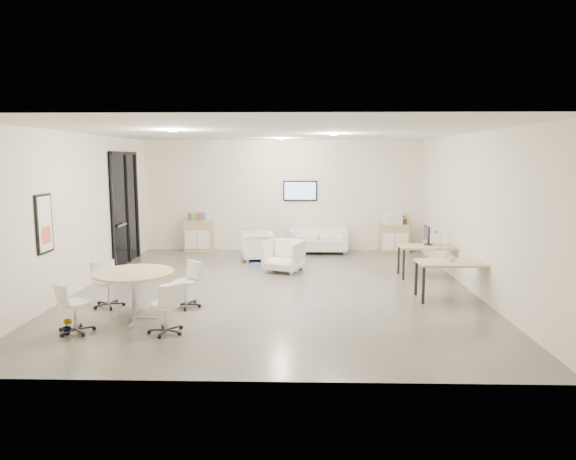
# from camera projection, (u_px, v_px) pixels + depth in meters

# --- Properties ---
(room_shell) EXTENTS (9.60, 10.60, 4.80)m
(room_shell) POSITION_uv_depth(u_px,v_px,m) (275.00, 212.00, 10.45)
(room_shell) COLOR #4E4D47
(room_shell) RESTS_ON ground
(glass_door) EXTENTS (0.09, 1.90, 2.85)m
(glass_door) POSITION_uv_depth(u_px,v_px,m) (125.00, 205.00, 13.05)
(glass_door) COLOR black
(glass_door) RESTS_ON room_shell
(artwork) EXTENTS (0.05, 0.54, 1.04)m
(artwork) POSITION_uv_depth(u_px,v_px,m) (44.00, 224.00, 8.97)
(artwork) COLOR black
(artwork) RESTS_ON room_shell
(wall_tv) EXTENTS (0.98, 0.06, 0.58)m
(wall_tv) POSITION_uv_depth(u_px,v_px,m) (300.00, 191.00, 14.84)
(wall_tv) COLOR black
(wall_tv) RESTS_ON room_shell
(ceiling_spots) EXTENTS (3.14, 4.14, 0.03)m
(ceiling_spots) POSITION_uv_depth(u_px,v_px,m) (268.00, 135.00, 11.06)
(ceiling_spots) COLOR #FFEAC6
(ceiling_spots) RESTS_ON room_shell
(sideboard_left) EXTENTS (0.80, 0.41, 0.90)m
(sideboard_left) POSITION_uv_depth(u_px,v_px,m) (198.00, 236.00, 14.90)
(sideboard_left) COLOR tan
(sideboard_left) RESTS_ON room_shell
(sideboard_right) EXTENTS (0.81, 0.39, 0.81)m
(sideboard_right) POSITION_uv_depth(u_px,v_px,m) (394.00, 238.00, 14.77)
(sideboard_right) COLOR tan
(sideboard_right) RESTS_ON room_shell
(books) EXTENTS (0.46, 0.14, 0.22)m
(books) POSITION_uv_depth(u_px,v_px,m) (197.00, 217.00, 14.82)
(books) COLOR red
(books) RESTS_ON sideboard_left
(printer) EXTENTS (0.53, 0.46, 0.34)m
(printer) POSITION_uv_depth(u_px,v_px,m) (392.00, 219.00, 14.70)
(printer) COLOR white
(printer) RESTS_ON sideboard_right
(loveseat) EXTENTS (1.65, 0.85, 0.61)m
(loveseat) POSITION_uv_depth(u_px,v_px,m) (318.00, 241.00, 14.65)
(loveseat) COLOR silver
(loveseat) RESTS_ON room_shell
(blue_rug) EXTENTS (1.84, 1.46, 0.01)m
(blue_rug) POSITION_uv_depth(u_px,v_px,m) (278.00, 259.00, 13.72)
(blue_rug) COLOR #315497
(blue_rug) RESTS_ON room_shell
(armchair_left) EXTENTS (0.90, 0.94, 0.83)m
(armchair_left) POSITION_uv_depth(u_px,v_px,m) (257.00, 245.00, 13.57)
(armchair_left) COLOR silver
(armchair_left) RESTS_ON room_shell
(armchair_right) EXTENTS (1.03, 0.99, 0.84)m
(armchair_right) POSITION_uv_depth(u_px,v_px,m) (284.00, 254.00, 12.20)
(armchair_right) COLOR silver
(armchair_right) RESTS_ON room_shell
(desk_rear) EXTENTS (1.40, 0.74, 0.72)m
(desk_rear) POSITION_uv_depth(u_px,v_px,m) (430.00, 249.00, 11.62)
(desk_rear) COLOR tan
(desk_rear) RESTS_ON room_shell
(desk_front) EXTENTS (1.43, 0.74, 0.74)m
(desk_front) POSITION_uv_depth(u_px,v_px,m) (455.00, 266.00, 9.74)
(desk_front) COLOR tan
(desk_front) RESTS_ON room_shell
(monitor) EXTENTS (0.20, 0.50, 0.44)m
(monitor) POSITION_uv_depth(u_px,v_px,m) (427.00, 235.00, 11.72)
(monitor) COLOR black
(monitor) RESTS_ON desk_rear
(round_table) EXTENTS (1.33, 1.33, 0.81)m
(round_table) POSITION_uv_depth(u_px,v_px,m) (134.00, 277.00, 8.56)
(round_table) COLOR tan
(round_table) RESTS_ON room_shell
(meeting_chairs) EXTENTS (2.24, 2.24, 0.82)m
(meeting_chairs) POSITION_uv_depth(u_px,v_px,m) (135.00, 295.00, 8.60)
(meeting_chairs) COLOR white
(meeting_chairs) RESTS_ON room_shell
(plant_cabinet) EXTENTS (0.30, 0.33, 0.24)m
(plant_cabinet) POSITION_uv_depth(u_px,v_px,m) (405.00, 220.00, 14.70)
(plant_cabinet) COLOR #3F7F3F
(plant_cabinet) RESTS_ON sideboard_right
(plant_floor) EXTENTS (0.20, 0.30, 0.12)m
(plant_floor) POSITION_uv_depth(u_px,v_px,m) (68.00, 331.00, 7.86)
(plant_floor) COLOR #3F7F3F
(plant_floor) RESTS_ON room_shell
(cup) EXTENTS (0.14, 0.11, 0.12)m
(cup) POSITION_uv_depth(u_px,v_px,m) (452.00, 258.00, 9.81)
(cup) COLOR white
(cup) RESTS_ON desk_front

